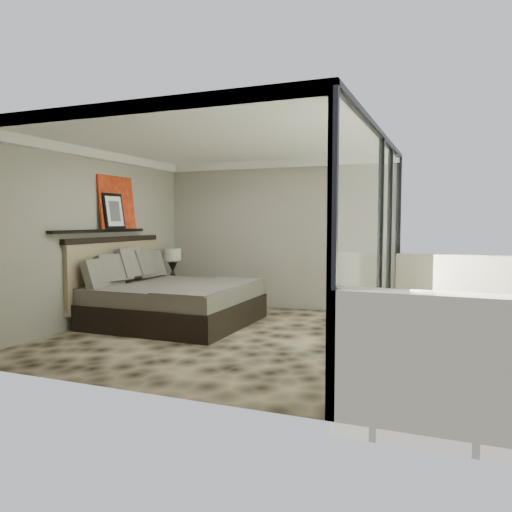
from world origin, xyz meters
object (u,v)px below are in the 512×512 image
at_px(bed, 169,299).
at_px(nightstand, 172,292).
at_px(table_lamp, 173,260).
at_px(lounger, 441,335).

relative_size(bed, nightstand, 4.41).
bearing_deg(table_lamp, lounger, -17.48).
bearing_deg(bed, table_lamp, 119.41).
bearing_deg(table_lamp, nightstand, -159.32).
distance_m(nightstand, lounger, 5.23).
bearing_deg(lounger, nightstand, 171.38).
xyz_separation_m(nightstand, lounger, (4.99, -1.55, -0.08)).
relative_size(nightstand, lounger, 0.32).
distance_m(bed, lounger, 4.17).
xyz_separation_m(table_lamp, lounger, (4.97, -1.56, -0.71)).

